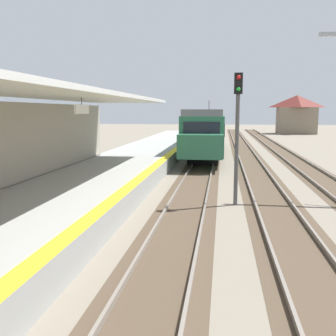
% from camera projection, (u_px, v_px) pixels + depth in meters
% --- Properties ---
extents(station_platform, '(5.00, 80.00, 0.91)m').
position_uv_depth(station_platform, '(95.00, 184.00, 17.34)').
color(station_platform, '#999993').
rests_on(station_platform, ground).
extents(station_building_with_canopy, '(4.85, 24.00, 4.43)m').
position_uv_depth(station_building_with_canopy, '(4.00, 143.00, 13.24)').
color(station_building_with_canopy, '#4C4C4C').
rests_on(station_building_with_canopy, ground).
extents(track_pair_nearest_platform, '(2.34, 120.00, 0.16)m').
position_uv_depth(track_pair_nearest_platform, '(197.00, 180.00, 20.70)').
color(track_pair_nearest_platform, '#4C3D2D').
rests_on(track_pair_nearest_platform, ground).
extents(track_pair_middle, '(2.34, 120.00, 0.16)m').
position_uv_depth(track_pair_middle, '(261.00, 181.00, 20.22)').
color(track_pair_middle, '#4C3D2D').
rests_on(track_pair_middle, ground).
extents(track_pair_far_side, '(2.34, 120.00, 0.16)m').
position_uv_depth(track_pair_far_side, '(328.00, 183.00, 19.74)').
color(track_pair_far_side, '#4C3D2D').
rests_on(track_pair_far_side, ground).
extents(approaching_train, '(2.93, 19.60, 4.76)m').
position_uv_depth(approaching_train, '(207.00, 130.00, 32.60)').
color(approaching_train, '#286647').
rests_on(approaching_train, ground).
extents(rail_signal_post, '(0.32, 0.34, 5.20)m').
position_uv_depth(rail_signal_post, '(237.00, 125.00, 14.86)').
color(rail_signal_post, '#4C4C4C').
rests_on(rail_signal_post, ground).
extents(distant_trackside_house, '(6.60, 5.28, 6.40)m').
position_uv_depth(distant_trackside_house, '(296.00, 114.00, 63.61)').
color(distant_trackside_house, '#7F705B').
rests_on(distant_trackside_house, ground).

